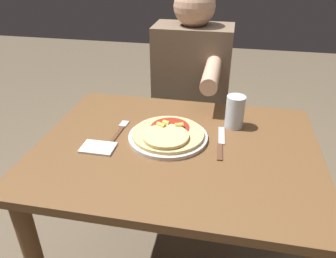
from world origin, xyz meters
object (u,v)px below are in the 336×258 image
Objects in this scene: plate at (168,137)px; pizza at (168,134)px; dining_table at (176,177)px; fork at (120,130)px; knife at (221,143)px; drinking_glass at (235,112)px; person_diner at (192,89)px.

pizza is at bearing -91.04° from plate.
dining_table is 0.27m from fork.
dining_table is 5.55× the size of fork.
drinking_glass is at bearing 73.67° from knife.
plate is 0.19m from fork.
dining_table is at bearing -39.78° from pizza.
person_diner is (-0.22, 0.45, -0.11)m from drinking_glass.
fork is at bearing 172.40° from pizza.
person_diner is at bearing 89.07° from pizza.
drinking_glass is (0.04, 0.14, 0.06)m from knife.
pizza is at bearing -177.69° from knife.
pizza is 0.27m from drinking_glass.
knife is (0.19, 0.00, -0.00)m from plate.
plate is at bearing -90.93° from person_diner.
dining_table is 0.21m from knife.
person_diner reaches higher than plate.
fork reaches higher than dining_table.
pizza is at bearing -7.60° from fork.
knife is at bearing -106.33° from drinking_glass.
dining_table is 7.84× the size of drinking_glass.
drinking_glass is (0.23, 0.14, 0.06)m from plate.
person_diner is at bearing 70.67° from fork.
fork is at bearing -163.88° from drinking_glass.
drinking_glass is at bearing -63.69° from person_diner.
fork is 0.38m from knife.
fork is 0.80× the size of knife.
plate is 1.29× the size of knife.
plate is at bearing -179.55° from knife.
fork is 0.60m from person_diner.
fork is (-0.23, 0.06, 0.14)m from dining_table.
plate reaches higher than fork.
pizza is at bearing 140.22° from dining_table.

